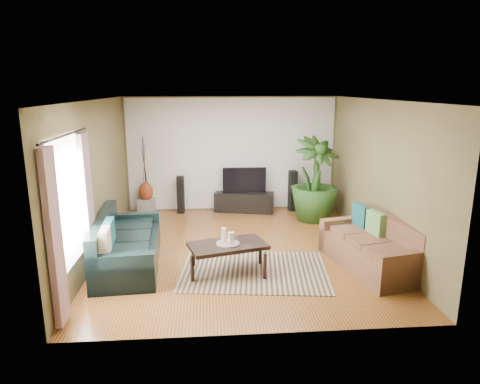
{
  "coord_description": "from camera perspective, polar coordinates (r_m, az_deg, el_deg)",
  "views": [
    {
      "loc": [
        -0.6,
        -7.34,
        2.91
      ],
      "look_at": [
        0.0,
        0.2,
        1.05
      ],
      "focal_mm": 32.0,
      "sensor_mm": 36.0,
      "label": 1
    }
  ],
  "objects": [
    {
      "name": "curtain_near",
      "position": [
        5.6,
        -23.49,
        -5.71
      ],
      "size": [
        0.08,
        0.35,
        2.2
      ],
      "primitive_type": "cube",
      "color": "gray",
      "rests_on": "ground"
    },
    {
      "name": "side_table",
      "position": [
        8.62,
        -14.38,
        -4.6
      ],
      "size": [
        0.48,
        0.48,
        0.5
      ],
      "primitive_type": "cube",
      "rotation": [
        0.0,
        0.0,
        0.02
      ],
      "color": "brown",
      "rests_on": "floor"
    },
    {
      "name": "candle_tray",
      "position": [
        6.83,
        -1.65,
        -6.85
      ],
      "size": [
        0.37,
        0.37,
        0.02
      ],
      "primitive_type": "cylinder",
      "color": "gray",
      "rests_on": "coffee_table"
    },
    {
      "name": "coffee_table",
      "position": [
        6.93,
        -1.63,
        -8.82
      ],
      "size": [
        1.34,
        0.96,
        0.49
      ],
      "primitive_type": "cube",
      "rotation": [
        0.0,
        0.0,
        0.28
      ],
      "color": "black",
      "rests_on": "floor"
    },
    {
      "name": "backwall_panel",
      "position": [
        10.22,
        -1.13,
        5.04
      ],
      "size": [
        4.9,
        0.0,
        4.9
      ],
      "primitive_type": "plane",
      "rotation": [
        1.57,
        0.0,
        0.0
      ],
      "color": "white",
      "rests_on": "ground"
    },
    {
      "name": "candle_tall",
      "position": [
        6.81,
        -2.18,
        -5.76
      ],
      "size": [
        0.08,
        0.08,
        0.24
      ],
      "primitive_type": "cylinder",
      "color": "beige",
      "rests_on": "candle_tray"
    },
    {
      "name": "pedestal",
      "position": [
        10.31,
        -12.35,
        -1.85
      ],
      "size": [
        0.4,
        0.4,
        0.36
      ],
      "primitive_type": "cube",
      "rotation": [
        0.0,
        0.0,
        -0.12
      ],
      "color": "gray",
      "rests_on": "floor"
    },
    {
      "name": "sofa_left",
      "position": [
        7.39,
        -14.69,
        -6.31
      ],
      "size": [
        1.12,
        2.3,
        0.85
      ],
      "primitive_type": "cube",
      "rotation": [
        0.0,
        0.0,
        1.64
      ],
      "color": "black",
      "rests_on": "floor"
    },
    {
      "name": "speaker_right",
      "position": [
        10.34,
        7.03,
        0.17
      ],
      "size": [
        0.2,
        0.22,
        0.98
      ],
      "primitive_type": "cube",
      "rotation": [
        0.0,
        0.0,
        0.14
      ],
      "color": "black",
      "rests_on": "floor"
    },
    {
      "name": "tv_stand",
      "position": [
        10.24,
        0.56,
        -1.34
      ],
      "size": [
        1.46,
        0.72,
        0.47
      ],
      "primitive_type": "cube",
      "rotation": [
        0.0,
        0.0,
        -0.22
      ],
      "color": "black",
      "rests_on": "floor"
    },
    {
      "name": "ceiling",
      "position": [
        7.37,
        0.13,
        12.18
      ],
      "size": [
        5.5,
        5.5,
        0.0
      ],
      "primitive_type": "plane",
      "rotation": [
        3.14,
        0.0,
        0.0
      ],
      "color": "white",
      "rests_on": "ground"
    },
    {
      "name": "television",
      "position": [
        10.11,
        0.57,
        1.6
      ],
      "size": [
        1.03,
        0.06,
        0.61
      ],
      "primitive_type": "cube",
      "color": "black",
      "rests_on": "tv_stand"
    },
    {
      "name": "speaker_left",
      "position": [
        10.16,
        -7.92,
        -0.36
      ],
      "size": [
        0.17,
        0.19,
        0.89
      ],
      "primitive_type": "cube",
      "rotation": [
        0.0,
        0.0,
        -0.09
      ],
      "color": "black",
      "rests_on": "floor"
    },
    {
      "name": "wall_right",
      "position": [
        8.12,
        18.01,
        2.05
      ],
      "size": [
        0.0,
        5.5,
        5.5
      ],
      "primitive_type": "plane",
      "rotation": [
        1.57,
        0.0,
        -1.57
      ],
      "color": "brown",
      "rests_on": "ground"
    },
    {
      "name": "candle_mid",
      "position": [
        6.76,
        -1.3,
        -6.16
      ],
      "size": [
        0.08,
        0.08,
        0.19
      ],
      "primitive_type": "cylinder",
      "color": "beige",
      "rests_on": "candle_tray"
    },
    {
      "name": "curtain_rod",
      "position": [
        6.06,
        -22.3,
        7.0
      ],
      "size": [
        0.03,
        1.9,
        0.03
      ],
      "primitive_type": "cylinder",
      "rotation": [
        1.57,
        0.0,
        0.0
      ],
      "color": "black",
      "rests_on": "ground"
    },
    {
      "name": "plant_pot",
      "position": [
        9.78,
        9.72,
        -2.88
      ],
      "size": [
        0.34,
        0.34,
        0.27
      ],
      "primitive_type": "cylinder",
      "color": "black",
      "rests_on": "floor"
    },
    {
      "name": "wall_back",
      "position": [
        10.23,
        -1.13,
        5.05
      ],
      "size": [
        5.0,
        0.0,
        5.0
      ],
      "primitive_type": "plane",
      "rotation": [
        1.57,
        0.0,
        0.0
      ],
      "color": "brown",
      "rests_on": "ground"
    },
    {
      "name": "window_pane",
      "position": [
        6.23,
        -21.98,
        -1.25
      ],
      "size": [
        0.0,
        1.8,
        1.8
      ],
      "primitive_type": "plane",
      "rotation": [
        1.57,
        0.0,
        1.57
      ],
      "color": "white",
      "rests_on": "ground"
    },
    {
      "name": "curtain_far",
      "position": [
        6.97,
        -19.62,
        -1.64
      ],
      "size": [
        0.08,
        0.35,
        2.2
      ],
      "primitive_type": "cube",
      "color": "gray",
      "rests_on": "ground"
    },
    {
      "name": "vase",
      "position": [
        10.23,
        -12.45,
        0.02
      ],
      "size": [
        0.33,
        0.33,
        0.46
      ],
      "primitive_type": "ellipsoid",
      "color": "maroon",
      "rests_on": "pedestal"
    },
    {
      "name": "wall_front",
      "position": [
        4.89,
        2.74,
        -4.84
      ],
      "size": [
        5.0,
        0.0,
        5.0
      ],
      "primitive_type": "plane",
      "rotation": [
        -1.57,
        0.0,
        0.0
      ],
      "color": "brown",
      "rests_on": "ground"
    },
    {
      "name": "area_rug",
      "position": [
        7.07,
        1.91,
        -10.44
      ],
      "size": [
        2.54,
        1.94,
        0.01
      ],
      "primitive_type": "cube",
      "rotation": [
        0.0,
        0.0,
        -0.12
      ],
      "color": "tan",
      "rests_on": "floor"
    },
    {
      "name": "candle_short",
      "position": [
        6.86,
        -1.09,
        -6.0
      ],
      "size": [
        0.08,
        0.08,
        0.15
      ],
      "primitive_type": "cylinder",
      "color": "beige",
      "rests_on": "candle_tray"
    },
    {
      "name": "sofa_right",
      "position": [
        7.36,
        16.91,
        -6.56
      ],
      "size": [
        1.24,
        2.04,
        0.85
      ],
      "primitive_type": "cube",
      "rotation": [
        0.0,
        0.0,
        -1.36
      ],
      "color": "brown",
      "rests_on": "floor"
    },
    {
      "name": "wall_left",
      "position": [
        7.74,
        -18.66,
        1.45
      ],
      "size": [
        0.0,
        5.5,
        5.5
      ],
      "primitive_type": "plane",
      "rotation": [
        1.57,
        0.0,
        1.57
      ],
      "color": "brown",
      "rests_on": "ground"
    },
    {
      "name": "floor",
      "position": [
        7.92,
        0.12,
        -7.74
      ],
      "size": [
        5.5,
        5.5,
        0.0
      ],
      "primitive_type": "plane",
      "color": "#9A5B27",
      "rests_on": "ground"
    },
    {
      "name": "potted_plant",
      "position": [
        9.58,
        9.91,
        1.68
      ],
      "size": [
        1.39,
        1.39,
        1.86
      ],
      "primitive_type": "imported",
      "rotation": [
        0.0,
        0.0,
        0.46
      ],
      "color": "#214617",
      "rests_on": "floor"
    }
  ]
}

